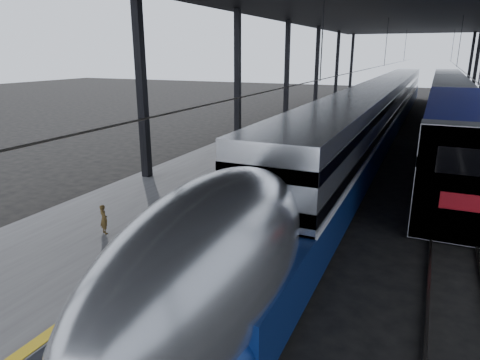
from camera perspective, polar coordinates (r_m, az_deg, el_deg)
The scene contains 8 objects.
ground at distance 13.56m, azimuth -4.38°, elevation -11.71°, with size 160.00×160.00×0.00m, color black.
platform at distance 32.37m, azimuth 7.13°, elevation 5.95°, with size 6.00×80.00×1.00m, color #4C4C4F.
yellow_strip at distance 31.59m, azimuth 12.04°, elevation 6.38°, with size 0.30×80.00×0.01m, color gold.
rails at distance 31.12m, azimuth 21.33°, elevation 3.71°, with size 6.52×80.00×0.16m.
canopy at distance 30.80m, azimuth 18.06°, elevation 20.87°, with size 18.00×75.00×9.47m.
tgv_train at distance 35.00m, azimuth 17.97°, elevation 8.51°, with size 2.94×65.20×4.22m.
second_train at distance 42.84m, azimuth 26.04°, elevation 9.19°, with size 3.03×56.05×4.17m.
child at distance 13.96m, azimuth -17.70°, elevation -4.99°, with size 0.34×0.23×0.94m, color #453417.
Camera 1 is at (5.80, -10.43, 6.42)m, focal length 32.00 mm.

